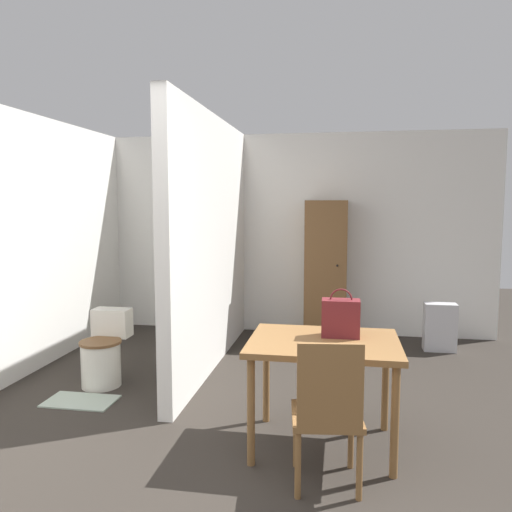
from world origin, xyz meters
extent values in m
cube|color=white|center=(0.00, 4.16, 1.25)|extent=(5.31, 0.12, 2.50)
cube|color=white|center=(-2.22, 2.05, 1.25)|extent=(0.12, 5.10, 2.50)
cube|color=white|center=(-0.50, 2.69, 1.25)|extent=(0.12, 2.82, 2.50)
cube|color=brown|center=(0.68, 1.12, 0.72)|extent=(0.99, 0.76, 0.04)
cylinder|color=brown|center=(0.25, 0.79, 0.35)|extent=(0.05, 0.05, 0.70)
cylinder|color=brown|center=(1.12, 0.79, 0.35)|extent=(0.05, 0.05, 0.70)
cylinder|color=brown|center=(0.25, 1.44, 0.35)|extent=(0.05, 0.05, 0.70)
cylinder|color=brown|center=(1.12, 1.44, 0.35)|extent=(0.05, 0.05, 0.70)
cube|color=brown|center=(0.71, 0.67, 0.41)|extent=(0.44, 0.44, 0.04)
cube|color=brown|center=(0.74, 0.49, 0.66)|extent=(0.36, 0.07, 0.47)
cylinder|color=brown|center=(0.53, 0.82, 0.19)|extent=(0.04, 0.04, 0.39)
cylinder|color=brown|center=(0.86, 0.86, 0.19)|extent=(0.04, 0.04, 0.39)
cylinder|color=brown|center=(0.57, 0.48, 0.19)|extent=(0.04, 0.04, 0.39)
cylinder|color=brown|center=(0.90, 0.52, 0.19)|extent=(0.04, 0.04, 0.39)
cylinder|color=silver|center=(-1.33, 1.91, 0.20)|extent=(0.35, 0.35, 0.39)
cylinder|color=brown|center=(-1.33, 1.91, 0.40)|extent=(0.37, 0.37, 0.02)
cube|color=silver|center=(-1.33, 2.15, 0.52)|extent=(0.34, 0.18, 0.26)
cube|color=maroon|center=(0.79, 1.22, 0.87)|extent=(0.26, 0.14, 0.26)
torus|color=maroon|center=(0.79, 1.22, 0.99)|extent=(0.15, 0.01, 0.15)
cube|color=brown|center=(0.61, 3.88, 0.84)|extent=(0.50, 0.41, 1.68)
sphere|color=black|center=(0.75, 3.66, 0.92)|extent=(0.02, 0.02, 0.02)
cube|color=#99A899|center=(-1.33, 1.54, 0.01)|extent=(0.57, 0.34, 0.01)
cube|color=#BCBCC1|center=(1.89, 3.55, 0.27)|extent=(0.35, 0.18, 0.53)
camera|label=1|loc=(0.78, -2.15, 1.65)|focal=35.00mm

